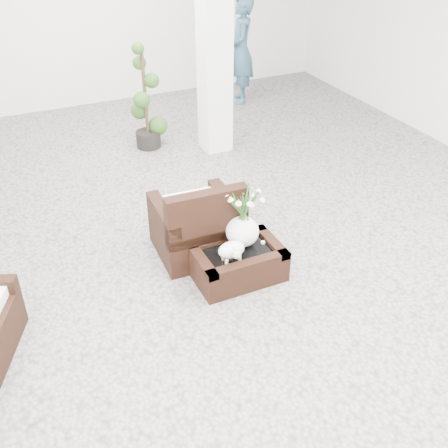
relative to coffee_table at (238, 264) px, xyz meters
name	(u,v)px	position (x,y,z in m)	size (l,w,h in m)	color
ground	(220,268)	(-0.11, 0.19, -0.16)	(11.00, 11.00, 0.00)	gray
column	(214,30)	(1.09, 2.99, 1.59)	(0.40, 0.40, 3.50)	white
coffee_table	(238,264)	(0.00, 0.00, 0.00)	(0.90, 0.60, 0.31)	black
sheep_figurine	(231,251)	(-0.12, -0.10, 0.26)	(0.28, 0.23, 0.21)	white
planter_narcissus	(243,211)	(0.10, 0.10, 0.56)	(0.44, 0.44, 0.80)	white
tealight	(263,242)	(0.30, 0.02, 0.17)	(0.04, 0.04, 0.03)	white
armchair	(196,215)	(-0.20, 0.61, 0.30)	(0.86, 0.83, 0.92)	black
topiary	(145,98)	(0.17, 3.45, 0.62)	(0.42, 0.42, 1.56)	#254817
shopper	(241,51)	(2.34, 4.65, 0.76)	(0.67, 0.44, 1.84)	#2F5368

